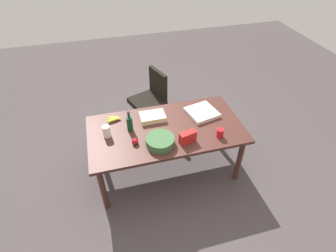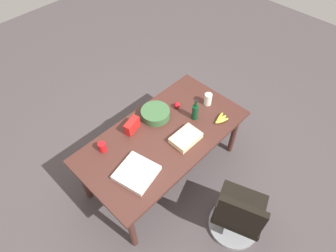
# 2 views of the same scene
# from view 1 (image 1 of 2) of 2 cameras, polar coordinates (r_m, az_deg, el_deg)

# --- Properties ---
(ground_plane) EXTENTS (10.00, 10.00, 0.00)m
(ground_plane) POSITION_cam_1_polar(r_m,az_deg,el_deg) (3.86, -0.38, -8.96)
(ground_plane) COLOR #473F40
(conference_table) EXTENTS (1.92, 1.00, 0.75)m
(conference_table) POSITION_cam_1_polar(r_m,az_deg,el_deg) (3.38, -0.43, -1.49)
(conference_table) COLOR #44231D
(conference_table) RESTS_ON ground
(office_chair) EXTENTS (0.62, 0.62, 0.92)m
(office_chair) POSITION_cam_1_polar(r_m,az_deg,el_deg) (4.40, -3.85, 4.57)
(office_chair) COLOR gray
(office_chair) RESTS_ON ground
(sheet_cake) EXTENTS (0.32, 0.22, 0.07)m
(sheet_cake) POSITION_cam_1_polar(r_m,az_deg,el_deg) (3.46, -3.31, 1.96)
(sheet_cake) COLOR beige
(sheet_cake) RESTS_ON conference_table
(pizza_box) EXTENTS (0.43, 0.43, 0.05)m
(pizza_box) POSITION_cam_1_polar(r_m,az_deg,el_deg) (3.57, 7.22, 2.87)
(pizza_box) COLOR silver
(pizza_box) RESTS_ON conference_table
(apple_red) EXTENTS (0.10, 0.10, 0.08)m
(apple_red) POSITION_cam_1_polar(r_m,az_deg,el_deg) (3.12, -7.04, -3.29)
(apple_red) COLOR #B1121A
(apple_red) RESTS_ON conference_table
(banana_bunch) EXTENTS (0.20, 0.14, 0.04)m
(banana_bunch) POSITION_cam_1_polar(r_m,az_deg,el_deg) (3.50, -11.49, 1.48)
(banana_bunch) COLOR #D7CF3E
(banana_bunch) RESTS_ON conference_table
(red_solo_cup) EXTENTS (0.10, 0.10, 0.11)m
(red_solo_cup) POSITION_cam_1_polar(r_m,az_deg,el_deg) (3.24, 11.02, -1.47)
(red_solo_cup) COLOR red
(red_solo_cup) RESTS_ON conference_table
(chip_bag_red) EXTENTS (0.21, 0.12, 0.14)m
(chip_bag_red) POSITION_cam_1_polar(r_m,az_deg,el_deg) (3.11, 4.22, -2.38)
(chip_bag_red) COLOR red
(chip_bag_red) RESTS_ON conference_table
(mayo_jar) EXTENTS (0.10, 0.10, 0.15)m
(mayo_jar) POSITION_cam_1_polar(r_m,az_deg,el_deg) (3.25, -12.93, -1.12)
(mayo_jar) COLOR white
(mayo_jar) RESTS_ON conference_table
(wine_bottle) EXTENTS (0.09, 0.09, 0.28)m
(wine_bottle) POSITION_cam_1_polar(r_m,az_deg,el_deg) (3.27, -8.15, 0.58)
(wine_bottle) COLOR #0E3B20
(wine_bottle) RESTS_ON conference_table
(salad_bowl) EXTENTS (0.38, 0.38, 0.10)m
(salad_bowl) POSITION_cam_1_polar(r_m,az_deg,el_deg) (3.09, -1.67, -3.24)
(salad_bowl) COLOR #385F37
(salad_bowl) RESTS_ON conference_table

